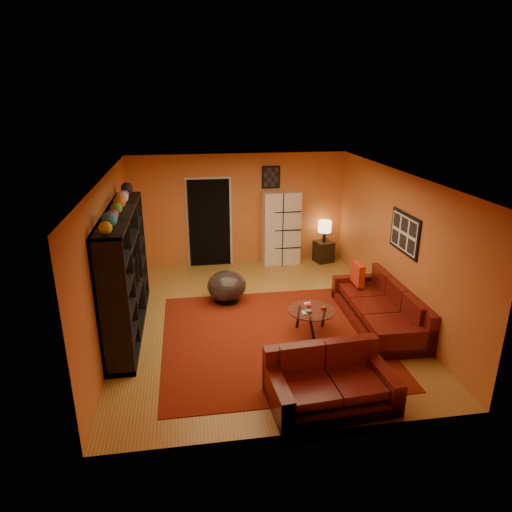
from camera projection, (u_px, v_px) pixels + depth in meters
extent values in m
plane|color=olive|center=(259.00, 319.00, 8.28)|extent=(6.00, 6.00, 0.00)
plane|color=white|center=(260.00, 176.00, 7.41)|extent=(6.00, 6.00, 0.00)
plane|color=#C7662B|center=(239.00, 210.00, 10.64)|extent=(6.00, 0.00, 6.00)
plane|color=#C7662B|center=(303.00, 338.00, 5.05)|extent=(6.00, 0.00, 6.00)
plane|color=#C7662B|center=(109.00, 259.00, 7.48)|extent=(0.00, 6.00, 6.00)
plane|color=#C7662B|center=(396.00, 244.00, 8.21)|extent=(0.00, 6.00, 6.00)
cube|color=#5F150A|center=(272.00, 337.00, 7.64)|extent=(3.60, 3.60, 0.01)
cube|color=black|center=(209.00, 223.00, 10.59)|extent=(0.95, 0.10, 2.04)
cube|color=black|center=(405.00, 233.00, 7.82)|extent=(0.03, 1.00, 0.70)
cube|color=black|center=(271.00, 177.00, 10.47)|extent=(0.42, 0.03, 0.52)
cube|color=black|center=(125.00, 272.00, 7.60)|extent=(0.45, 3.00, 2.10)
imported|color=black|center=(128.00, 276.00, 7.60)|extent=(0.95, 0.12, 0.55)
cube|color=#4B0D0A|center=(378.00, 315.00, 8.08)|extent=(1.04, 2.42, 0.32)
cube|color=#4B0D0A|center=(401.00, 300.00, 8.04)|extent=(0.24, 2.40, 0.85)
cube|color=#4B0D0A|center=(406.00, 339.00, 6.99)|extent=(0.98, 0.20, 0.62)
cube|color=#4B0D0A|center=(357.00, 283.00, 9.06)|extent=(0.98, 0.20, 0.62)
cube|color=#4B0D0A|center=(393.00, 317.00, 7.33)|extent=(0.78, 0.68, 0.12)
cube|color=#4B0D0A|center=(377.00, 299.00, 7.97)|extent=(0.78, 0.68, 0.12)
cube|color=#4B0D0A|center=(364.00, 284.00, 8.60)|extent=(0.78, 0.68, 0.12)
cube|color=#4B0D0A|center=(330.00, 393.00, 5.98)|extent=(1.67, 1.07, 0.32)
cube|color=#4B0D0A|center=(321.00, 359.00, 6.25)|extent=(1.62, 0.29, 0.85)
cube|color=#4B0D0A|center=(382.00, 376.00, 6.08)|extent=(0.24, 0.98, 0.62)
cube|color=#4B0D0A|center=(278.00, 390.00, 5.78)|extent=(0.24, 0.98, 0.62)
cube|color=#4B0D0A|center=(356.00, 371.00, 5.90)|extent=(0.65, 0.79, 0.12)
cube|color=#4B0D0A|center=(310.00, 377.00, 5.77)|extent=(0.65, 0.79, 0.12)
cube|color=red|center=(358.00, 274.00, 8.66)|extent=(0.12, 0.42, 0.42)
cylinder|color=silver|center=(312.00, 310.00, 7.71)|extent=(0.82, 0.82, 0.02)
cylinder|color=black|center=(324.00, 318.00, 7.88)|extent=(0.05, 0.05, 0.39)
cylinder|color=black|center=(298.00, 317.00, 7.91)|extent=(0.05, 0.05, 0.39)
cylinder|color=black|center=(312.00, 328.00, 7.54)|extent=(0.05, 0.05, 0.39)
cube|color=silver|center=(281.00, 228.00, 10.74)|extent=(0.89, 0.43, 1.74)
cylinder|color=black|center=(227.00, 300.00, 8.97)|extent=(0.44, 0.44, 0.03)
cylinder|color=black|center=(227.00, 297.00, 8.94)|extent=(0.06, 0.06, 0.15)
ellipsoid|color=#413A39|center=(227.00, 286.00, 8.87)|extent=(0.76, 0.76, 0.57)
cube|color=black|center=(323.00, 251.00, 11.05)|extent=(0.48, 0.48, 0.50)
cylinder|color=black|center=(324.00, 237.00, 10.92)|extent=(0.08, 0.08, 0.25)
cylinder|color=#FFDA8C|center=(325.00, 226.00, 10.84)|extent=(0.31, 0.31, 0.27)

